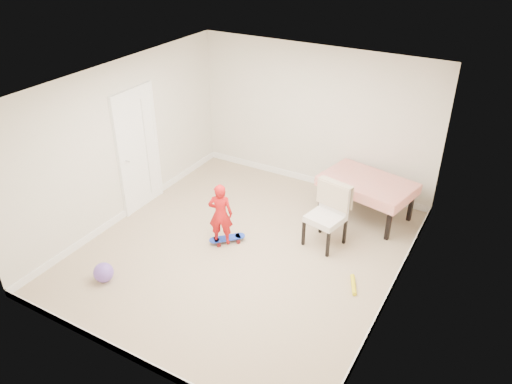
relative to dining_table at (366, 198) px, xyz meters
The scene contains 17 objects.
ground 2.28m from the dining_table, 124.43° to the right, with size 5.00×5.00×0.00m, color tan.
ceiling 3.17m from the dining_table, 124.43° to the right, with size 4.50×5.00×0.04m, color white.
wall_back 1.71m from the dining_table, 153.89° to the left, with size 4.50×0.04×2.60m, color beige.
wall_front 4.62m from the dining_table, 106.35° to the right, with size 4.50×0.04×2.60m, color beige.
wall_left 4.08m from the dining_table, 152.08° to the right, with size 0.04×5.00×2.60m, color beige.
wall_right 2.30m from the dining_table, 62.71° to the right, with size 0.04×5.00×2.60m, color beige.
door 3.89m from the dining_table, 156.00° to the right, with size 0.10×0.94×2.11m, color white.
baseboard_back 1.45m from the dining_table, 153.53° to the left, with size 4.50×0.02×0.12m, color white.
baseboard_front 4.54m from the dining_table, 106.32° to the right, with size 4.50×0.02×0.12m, color white.
baseboard_left 3.98m from the dining_table, 152.14° to the right, with size 0.02×5.00×0.12m, color white.
baseboard_right 2.11m from the dining_table, 62.47° to the right, with size 0.02×5.00×0.12m, color white.
dining_table is the anchor object (origin of this frame).
dining_chair 1.15m from the dining_table, 103.79° to the right, with size 0.55×0.63×1.02m, color beige, non-canonical shape.
skateboard 2.44m from the dining_table, 131.47° to the right, with size 0.57×0.21×0.09m, color blue, non-canonical shape.
child 2.52m from the dining_table, 131.29° to the right, with size 0.37×0.24×1.02m, color red.
balloon 4.33m from the dining_table, 127.11° to the right, with size 0.28×0.28×0.28m, color #7551C4.
foam_toy 1.93m from the dining_table, 75.23° to the right, with size 0.06×0.06×0.40m, color yellow.
Camera 1 is at (3.23, -5.30, 4.57)m, focal length 35.00 mm.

